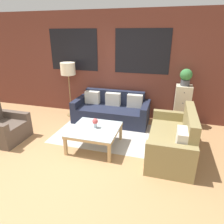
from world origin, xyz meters
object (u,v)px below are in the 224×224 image
Objects in this scene: armchair_corner at (3,128)px; potted_plant at (186,77)px; drawer_cabinet at (182,106)px; couch_dark at (112,111)px; settee_vintage at (173,141)px; coffee_table at (95,131)px; floor_lamp at (68,71)px; flower_vase at (95,122)px.

armchair_corner is 4.36m from potted_plant.
potted_plant is (0.00, 0.00, 0.75)m from drawer_cabinet.
couch_dark is 2.03m from settee_vintage.
coffee_table is 0.64× the size of floor_lamp.
settee_vintage reaches higher than armchair_corner.
couch_dark reaches higher than coffee_table.
floor_lamp is at bearing 66.06° from armchair_corner.
coffee_table is at bearing 7.64° from armchair_corner.
drawer_cabinet reaches higher than flower_vase.
coffee_table is 2.15m from floor_lamp.
drawer_cabinet is (1.79, 0.23, 0.24)m from couch_dark.
settee_vintage is at bearing 5.14° from coffee_table.
couch_dark is at bearing -172.66° from drawer_cabinet.
floor_lamp is 3.03m from potted_plant.
armchair_corner is at bearing -173.44° from settee_vintage.
floor_lamp is 2.05m from flower_vase.
floor_lamp is at bearing 132.17° from flower_vase.
coffee_table is at bearing -174.86° from settee_vintage.
potted_plant is at bearing 3.17° from floor_lamp.
armchair_corner reaches higher than coffee_table.
armchair_corner is 2.15m from floor_lamp.
drawer_cabinet is (3.03, 0.17, -0.77)m from floor_lamp.
flower_vase is at bearing -137.88° from drawer_cabinet.
couch_dark is 1.40m from coffee_table.
settee_vintage reaches higher than couch_dark.
flower_vase is at bearing -47.83° from floor_lamp.
settee_vintage is at bearing 6.56° from armchair_corner.
flower_vase is at bearing 8.83° from armchair_corner.
settee_vintage is at bearing -38.20° from couch_dark.
drawer_cabinet is 2.36m from flower_vase.
floor_lamp reaches higher than coffee_table.
drawer_cabinet is 0.75m from potted_plant.
settee_vintage is at bearing 3.54° from flower_vase.
floor_lamp is 7.57× the size of flower_vase.
potted_plant is 2.04× the size of flower_vase.
flower_vase is at bearing -88.32° from couch_dark.
couch_dark is at bearing -172.66° from potted_plant.
armchair_corner is at bearing -113.94° from floor_lamp.
couch_dark reaches higher than flower_vase.
armchair_corner is at bearing -153.43° from potted_plant.
coffee_table is at bearing -88.35° from couch_dark.
floor_lamp is (-1.24, 0.06, 1.01)m from couch_dark.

